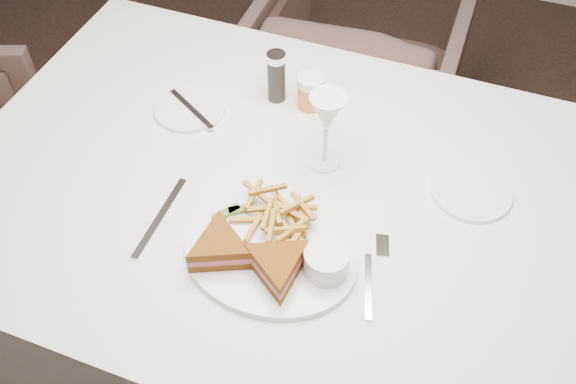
{
  "coord_description": "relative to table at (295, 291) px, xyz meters",
  "views": [
    {
      "loc": [
        -0.1,
        -0.41,
        1.71
      ],
      "look_at": [
        -0.36,
        0.33,
        0.8
      ],
      "focal_mm": 40.0,
      "sensor_mm": 36.0,
      "label": 1
    }
  ],
  "objects": [
    {
      "name": "chair_far",
      "position": [
        -0.1,
        0.97,
        -0.04
      ],
      "size": [
        0.66,
        0.62,
        0.67
      ],
      "primitive_type": "imported",
      "rotation": [
        0.0,
        0.0,
        3.14
      ],
      "color": "#4C352F",
      "rests_on": "ground"
    },
    {
      "name": "table",
      "position": [
        0.0,
        0.0,
        0.0
      ],
      "size": [
        1.42,
        0.96,
        0.75
      ],
      "primitive_type": "cube",
      "rotation": [
        0.0,
        0.0,
        -0.02
      ],
      "color": "silver",
      "rests_on": "ground"
    },
    {
      "name": "table_setting",
      "position": [
        0.0,
        -0.07,
        0.41
      ],
      "size": [
        0.79,
        0.61,
        0.18
      ],
      "color": "white",
      "rests_on": "table"
    }
  ]
}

